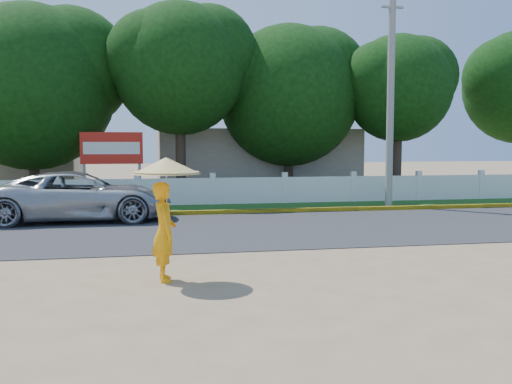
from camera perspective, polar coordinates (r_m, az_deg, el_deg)
ground at (r=12.26m, az=1.80°, el=-6.85°), size 120.00×120.00×0.00m
road at (r=16.61m, az=-1.65°, el=-3.71°), size 60.00×7.00×0.02m
grass_verge at (r=21.76m, az=-3.91°, el=-1.66°), size 60.00×3.50×0.03m
curb at (r=20.08m, az=-3.31°, el=-2.02°), size 40.00×0.18×0.16m
fence at (r=23.14m, az=-4.36°, el=0.06°), size 40.00×0.10×1.10m
building_near at (r=30.25m, az=-0.22°, el=3.20°), size 10.00×6.00×3.20m
utility_pole at (r=23.02m, az=13.30°, el=9.14°), size 0.28×0.28×8.50m
vehicle at (r=19.08m, az=-17.17°, el=-0.42°), size 5.79×2.73×1.60m
monk_with_parasol at (r=10.39m, az=-9.08°, el=-0.87°), size 1.23×1.23×2.25m
billboard at (r=24.04m, az=-14.23°, el=3.90°), size 2.50×0.13×2.95m
tree_row at (r=26.06m, az=-4.01°, el=10.27°), size 35.78×7.42×8.53m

